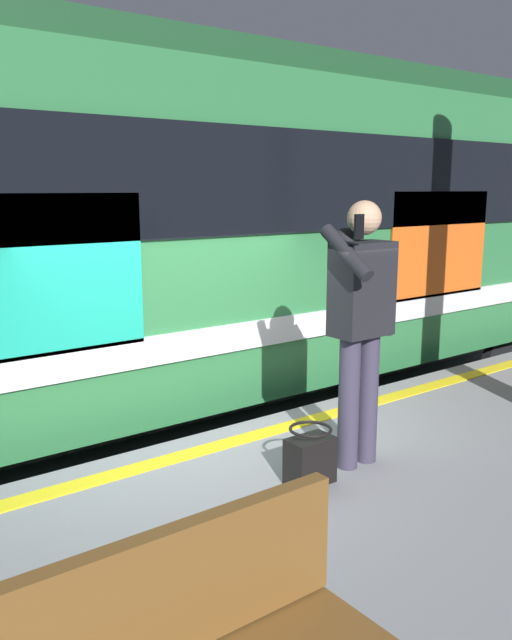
# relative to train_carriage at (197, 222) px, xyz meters

# --- Properties ---
(ground_plane) EXTENTS (25.48, 25.48, 0.00)m
(ground_plane) POSITION_rel_train_carriage_xyz_m (1.12, 1.90, -2.53)
(ground_plane) COLOR #3D3D3F
(safety_line) EXTENTS (16.65, 0.16, 0.01)m
(safety_line) POSITION_rel_train_carriage_xyz_m (1.12, 2.20, -1.49)
(safety_line) COLOR yellow
(safety_line) RESTS_ON platform
(track_rail_near) EXTENTS (22.08, 0.08, 0.16)m
(track_rail_near) POSITION_rel_train_carriage_xyz_m (1.12, 0.71, -2.45)
(track_rail_near) COLOR slate
(track_rail_near) RESTS_ON ground
(track_rail_far) EXTENTS (22.08, 0.08, 0.16)m
(track_rail_far) POSITION_rel_train_carriage_xyz_m (1.12, -0.72, -2.45)
(track_rail_far) COLOR slate
(track_rail_far) RESTS_ON ground
(train_carriage) EXTENTS (12.59, 2.92, 3.97)m
(train_carriage) POSITION_rel_train_carriage_xyz_m (0.00, 0.00, 0.00)
(train_carriage) COLOR #2D723F
(train_carriage) RESTS_ON ground
(passenger) EXTENTS (0.57, 0.55, 1.77)m
(passenger) POSITION_rel_train_carriage_xyz_m (0.62, 3.01, -0.44)
(passenger) COLOR #383347
(passenger) RESTS_ON platform
(handbag) EXTENTS (0.30, 0.28, 0.37)m
(handbag) POSITION_rel_train_carriage_xyz_m (1.08, 3.05, -1.33)
(handbag) COLOR black
(handbag) RESTS_ON platform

